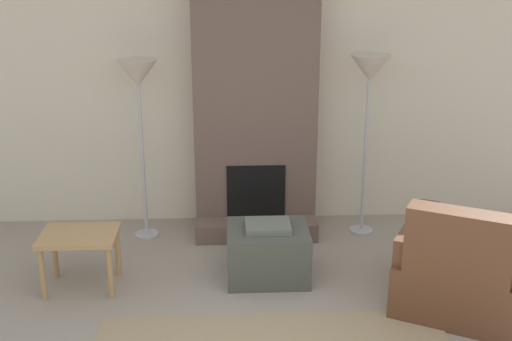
% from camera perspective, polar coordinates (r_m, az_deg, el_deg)
% --- Properties ---
extents(wall_back, '(7.19, 0.06, 2.60)m').
position_cam_1_polar(wall_back, '(6.12, -0.19, 7.27)').
color(wall_back, beige).
rests_on(wall_back, ground_plane).
extents(fireplace, '(1.12, 0.65, 2.60)m').
position_cam_1_polar(fireplace, '(5.89, -0.08, 6.30)').
color(fireplace, brown).
rests_on(fireplace, ground_plane).
extents(ottoman, '(0.65, 0.55, 0.47)m').
position_cam_1_polar(ottoman, '(5.22, 1.05, -7.24)').
color(ottoman, '#474C42').
rests_on(ottoman, ground_plane).
extents(armchair, '(1.25, 1.31, 0.88)m').
position_cam_1_polar(armchair, '(5.03, 17.79, -8.60)').
color(armchair, brown).
rests_on(armchair, ground_plane).
extents(side_table, '(0.59, 0.45, 0.46)m').
position_cam_1_polar(side_table, '(5.18, -15.41, -6.15)').
color(side_table, tan).
rests_on(side_table, ground_plane).
extents(floor_lamp_left, '(0.36, 0.36, 1.65)m').
position_cam_1_polar(floor_lamp_left, '(5.72, -10.43, 7.81)').
color(floor_lamp_left, '#ADADB2').
rests_on(floor_lamp_left, ground_plane).
extents(floor_lamp_right, '(0.36, 0.36, 1.68)m').
position_cam_1_polar(floor_lamp_right, '(5.80, 10.07, 8.24)').
color(floor_lamp_right, '#ADADB2').
rests_on(floor_lamp_right, ground_plane).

